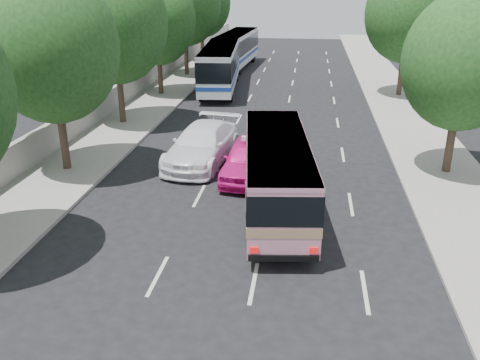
% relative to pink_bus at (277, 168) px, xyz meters
% --- Properties ---
extents(ground, '(120.00, 120.00, 0.00)m').
position_rel_pink_bus_xyz_m(ground, '(-1.30, -2.97, -1.75)').
color(ground, black).
rests_on(ground, ground).
extents(sidewalk_left, '(4.00, 90.00, 0.15)m').
position_rel_pink_bus_xyz_m(sidewalk_left, '(-9.80, 17.03, -1.68)').
color(sidewalk_left, '#9E998E').
rests_on(sidewalk_left, ground).
extents(sidewalk_right, '(4.00, 90.00, 0.12)m').
position_rel_pink_bus_xyz_m(sidewalk_right, '(7.20, 17.03, -1.69)').
color(sidewalk_right, '#9E998E').
rests_on(sidewalk_right, ground).
extents(low_wall, '(0.30, 90.00, 1.50)m').
position_rel_pink_bus_xyz_m(low_wall, '(-11.60, 17.03, -0.85)').
color(low_wall, '#9E998E').
rests_on(low_wall, sidewalk_left).
extents(tree_left_b, '(5.70, 5.70, 8.88)m').
position_rel_pink_bus_xyz_m(tree_left_b, '(-9.72, 2.97, 4.06)').
color(tree_left_b, '#38281E').
rests_on(tree_left_b, ground).
extents(tree_left_c, '(6.00, 6.00, 9.35)m').
position_rel_pink_bus_xyz_m(tree_left_c, '(-9.92, 10.97, 4.37)').
color(tree_left_c, '#38281E').
rests_on(tree_left_c, ground).
extents(tree_left_d, '(5.52, 5.52, 8.60)m').
position_rel_pink_bus_xyz_m(tree_left_d, '(-9.82, 18.97, 3.88)').
color(tree_left_d, '#38281E').
rests_on(tree_left_d, ground).
extents(tree_left_e, '(6.30, 6.30, 9.82)m').
position_rel_pink_bus_xyz_m(tree_left_e, '(-9.72, 26.97, 4.68)').
color(tree_left_e, '#38281E').
rests_on(tree_left_e, ground).
extents(tree_left_f, '(5.88, 5.88, 9.16)m').
position_rel_pink_bus_xyz_m(tree_left_f, '(-9.92, 34.97, 4.25)').
color(tree_left_f, '#38281E').
rests_on(tree_left_f, ground).
extents(tree_right_near, '(5.10, 5.10, 7.95)m').
position_rel_pink_bus_xyz_m(tree_right_near, '(7.48, 4.97, 3.45)').
color(tree_right_near, '#38281E').
rests_on(tree_right_near, ground).
extents(tree_right_far, '(6.00, 6.00, 9.35)m').
position_rel_pink_bus_xyz_m(tree_right_far, '(7.78, 20.97, 4.37)').
color(tree_right_far, '#38281E').
rests_on(tree_right_far, ground).
extents(pink_bus, '(3.29, 9.04, 2.82)m').
position_rel_pink_bus_xyz_m(pink_bus, '(0.00, 0.00, 0.00)').
color(pink_bus, '#CA8299').
rests_on(pink_bus, ground).
extents(pink_taxi, '(2.21, 5.04, 1.69)m').
position_rel_pink_bus_xyz_m(pink_taxi, '(-1.48, 3.42, -0.91)').
color(pink_taxi, '#E71488').
rests_on(pink_taxi, ground).
extents(white_pickup, '(3.24, 6.39, 1.78)m').
position_rel_pink_bus_xyz_m(white_pickup, '(-3.86, 5.03, -0.86)').
color(white_pickup, white).
rests_on(white_pickup, ground).
extents(tour_coach_front, '(3.37, 11.38, 3.35)m').
position_rel_pink_bus_xyz_m(tour_coach_front, '(-5.80, 21.42, 0.27)').
color(tour_coach_front, silver).
rests_on(tour_coach_front, ground).
extents(tour_coach_rear, '(3.03, 11.13, 3.29)m').
position_rel_pink_bus_xyz_m(tour_coach_rear, '(-6.01, 32.09, 0.23)').
color(tour_coach_rear, white).
rests_on(tour_coach_rear, ground).
extents(taxi_roof_sign, '(0.56, 0.20, 0.18)m').
position_rel_pink_bus_xyz_m(taxi_roof_sign, '(-1.48, 3.42, 0.03)').
color(taxi_roof_sign, silver).
rests_on(taxi_roof_sign, pink_taxi).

